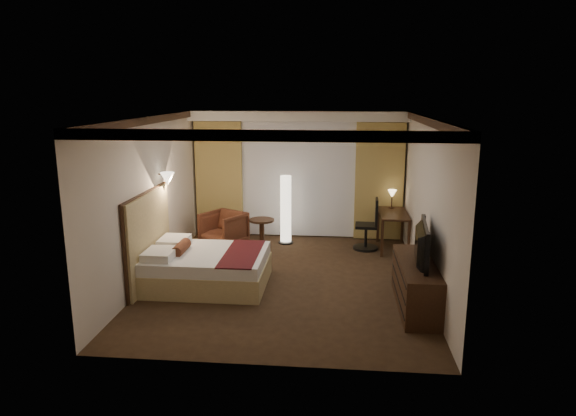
# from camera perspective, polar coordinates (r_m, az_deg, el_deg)

# --- Properties ---
(floor) EXTENTS (4.50, 5.50, 0.01)m
(floor) POSITION_cam_1_polar(r_m,az_deg,el_deg) (8.69, -0.26, -8.00)
(floor) COLOR black
(floor) RESTS_ON ground
(ceiling) EXTENTS (4.50, 5.50, 0.01)m
(ceiling) POSITION_cam_1_polar(r_m,az_deg,el_deg) (8.13, -0.28, 10.07)
(ceiling) COLOR white
(ceiling) RESTS_ON back_wall
(back_wall) EXTENTS (4.50, 0.02, 2.70)m
(back_wall) POSITION_cam_1_polar(r_m,az_deg,el_deg) (11.00, 1.18, 3.74)
(back_wall) COLOR beige
(back_wall) RESTS_ON floor
(left_wall) EXTENTS (0.02, 5.50, 2.70)m
(left_wall) POSITION_cam_1_polar(r_m,az_deg,el_deg) (8.82, -14.98, 1.00)
(left_wall) COLOR beige
(left_wall) RESTS_ON floor
(right_wall) EXTENTS (0.02, 5.50, 2.70)m
(right_wall) POSITION_cam_1_polar(r_m,az_deg,el_deg) (8.39, 15.21, 0.39)
(right_wall) COLOR beige
(right_wall) RESTS_ON floor
(crown_molding) EXTENTS (4.50, 5.50, 0.12)m
(crown_molding) POSITION_cam_1_polar(r_m,az_deg,el_deg) (8.13, -0.27, 9.65)
(crown_molding) COLOR black
(crown_molding) RESTS_ON ceiling
(soffit) EXTENTS (4.50, 0.50, 0.20)m
(soffit) POSITION_cam_1_polar(r_m,az_deg,el_deg) (10.62, 1.11, 10.20)
(soffit) COLOR white
(soffit) RESTS_ON ceiling
(curtain_sheer) EXTENTS (2.48, 0.04, 2.45)m
(curtain_sheer) POSITION_cam_1_polar(r_m,az_deg,el_deg) (10.94, 1.14, 3.16)
(curtain_sheer) COLOR silver
(curtain_sheer) RESTS_ON back_wall
(curtain_left_drape) EXTENTS (1.00, 0.14, 2.45)m
(curtain_left_drape) POSITION_cam_1_polar(r_m,az_deg,el_deg) (11.14, -7.65, 3.22)
(curtain_left_drape) COLOR tan
(curtain_left_drape) RESTS_ON back_wall
(curtain_right_drape) EXTENTS (1.00, 0.14, 2.45)m
(curtain_right_drape) POSITION_cam_1_polar(r_m,az_deg,el_deg) (10.88, 10.09, 2.91)
(curtain_right_drape) COLOR tan
(curtain_right_drape) RESTS_ON back_wall
(wall_sconce) EXTENTS (0.24, 0.24, 0.24)m
(wall_sconce) POSITION_cam_1_polar(r_m,az_deg,el_deg) (9.09, -13.24, 3.18)
(wall_sconce) COLOR white
(wall_sconce) RESTS_ON left_wall
(bed) EXTENTS (1.90, 1.48, 0.56)m
(bed) POSITION_cam_1_polar(r_m,az_deg,el_deg) (8.50, -8.90, -6.67)
(bed) COLOR white
(bed) RESTS_ON floor
(headboard) EXTENTS (0.12, 1.78, 1.50)m
(headboard) POSITION_cam_1_polar(r_m,az_deg,el_deg) (8.64, -15.20, -3.36)
(headboard) COLOR tan
(headboard) RESTS_ON floor
(armchair) EXTENTS (1.01, 0.99, 0.77)m
(armchair) POSITION_cam_1_polar(r_m,az_deg,el_deg) (10.52, -7.19, -2.15)
(armchair) COLOR #522E18
(armchair) RESTS_ON floor
(side_table) EXTENTS (0.51, 0.51, 0.56)m
(side_table) POSITION_cam_1_polar(r_m,az_deg,el_deg) (10.47, -2.92, -2.74)
(side_table) COLOR black
(side_table) RESTS_ON floor
(floor_lamp) EXTENTS (0.30, 0.30, 1.43)m
(floor_lamp) POSITION_cam_1_polar(r_m,az_deg,el_deg) (10.54, -0.25, -0.17)
(floor_lamp) COLOR white
(floor_lamp) RESTS_ON floor
(desk) EXTENTS (0.55, 1.13, 0.75)m
(desk) POSITION_cam_1_polar(r_m,az_deg,el_deg) (10.43, 11.55, -2.51)
(desk) COLOR black
(desk) RESTS_ON floor
(desk_lamp) EXTENTS (0.18, 0.18, 0.34)m
(desk_lamp) POSITION_cam_1_polar(r_m,az_deg,el_deg) (10.71, 11.46, 0.89)
(desk_lamp) COLOR #FFD899
(desk_lamp) RESTS_ON desk
(office_chair) EXTENTS (0.53, 0.53, 1.04)m
(office_chair) POSITION_cam_1_polar(r_m,az_deg,el_deg) (10.30, 8.69, -1.75)
(office_chair) COLOR black
(office_chair) RESTS_ON floor
(dresser) EXTENTS (0.50, 1.76, 0.68)m
(dresser) POSITION_cam_1_polar(r_m,az_deg,el_deg) (7.79, 14.01, -8.24)
(dresser) COLOR black
(dresser) RESTS_ON floor
(television) EXTENTS (0.78, 1.22, 0.15)m
(television) POSITION_cam_1_polar(r_m,az_deg,el_deg) (7.57, 14.06, -3.46)
(television) COLOR black
(television) RESTS_ON dresser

